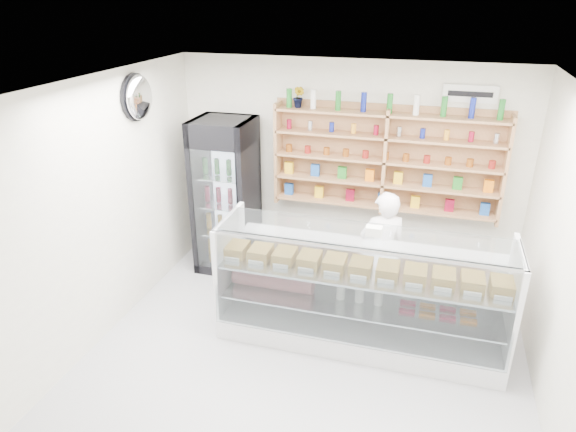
% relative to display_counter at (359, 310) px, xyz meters
% --- Properties ---
extents(room, '(5.00, 5.00, 5.00)m').
position_rel_display_counter_xyz_m(room, '(-0.48, -0.82, 1.04)').
color(room, '#9F9FA4').
rests_on(room, ground).
extents(display_counter, '(3.02, 0.90, 1.31)m').
position_rel_display_counter_xyz_m(display_counter, '(0.00, 0.00, 0.00)').
color(display_counter, white).
rests_on(display_counter, floor).
extents(shop_worker, '(0.64, 0.54, 1.50)m').
position_rel_display_counter_xyz_m(shop_worker, '(0.14, 0.69, 0.39)').
color(shop_worker, white).
rests_on(shop_worker, floor).
extents(drinks_cooler, '(0.75, 0.73, 2.07)m').
position_rel_display_counter_xyz_m(drinks_cooler, '(-2.00, 1.15, 0.68)').
color(drinks_cooler, black).
rests_on(drinks_cooler, floor).
extents(wall_shelving, '(2.84, 0.28, 1.33)m').
position_rel_display_counter_xyz_m(wall_shelving, '(0.02, 1.52, 1.23)').
color(wall_shelving, '#AE8252').
rests_on(wall_shelving, back_wall).
extents(potted_plant, '(0.19, 0.17, 0.27)m').
position_rel_display_counter_xyz_m(potted_plant, '(-1.11, 1.52, 1.97)').
color(potted_plant, '#1E6626').
rests_on(potted_plant, wall_shelving).
extents(security_mirror, '(0.15, 0.50, 0.50)m').
position_rel_display_counter_xyz_m(security_mirror, '(-2.65, 0.38, 2.09)').
color(security_mirror, silver).
rests_on(security_mirror, left_wall).
extents(wall_sign, '(0.62, 0.03, 0.20)m').
position_rel_display_counter_xyz_m(wall_sign, '(0.92, 1.65, 2.09)').
color(wall_sign, white).
rests_on(wall_sign, back_wall).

